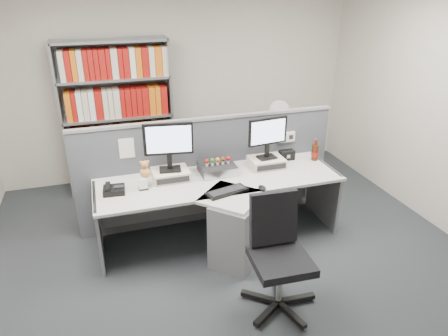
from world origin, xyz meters
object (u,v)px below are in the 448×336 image
object	(u,v)px
monitor_right	(268,135)
office_chair	(278,251)
keyboard	(227,191)
desk_calendar	(143,185)
monitor_left	(169,143)
desk	(226,211)
cola_bottle	(315,152)
desk_phone	(113,190)
speaker	(287,155)
filing_cabinet	(276,157)
shelving_unit	(118,119)
desktop_pc	(217,168)
mouse	(262,188)
desk_fan	(278,113)

from	to	relation	value
monitor_right	office_chair	xyz separation A→B (m)	(-0.43, -1.30, -0.56)
keyboard	desk_calendar	size ratio (longest dim) A/B	3.94
monitor_left	monitor_right	world-z (taller)	monitor_left
desk	cola_bottle	xyz separation A→B (m)	(1.22, 0.38, 0.36)
desk_phone	office_chair	world-z (taller)	office_chair
monitor_right	desk_phone	xyz separation A→B (m)	(-1.70, -0.15, -0.35)
keyboard	monitor_left	bearing A→B (deg)	134.45
speaker	office_chair	world-z (taller)	office_chair
desk	filing_cabinet	distance (m)	1.85
cola_bottle	shelving_unit	distance (m)	2.58
monitor_left	cola_bottle	size ratio (longest dim) A/B	1.99
monitor_left	desk_phone	distance (m)	0.72
shelving_unit	desktop_pc	bearing A→B (deg)	-57.73
filing_cabinet	desk	bearing A→B (deg)	-130.61
desktop_pc	mouse	xyz separation A→B (m)	(0.31, -0.53, -0.03)
monitor_left	office_chair	size ratio (longest dim) A/B	0.51
desk	speaker	xyz separation A→B (m)	(0.91, 0.49, 0.32)
shelving_unit	office_chair	distance (m)	3.00
mouse	desk_phone	bearing A→B (deg)	164.89
desk	shelving_unit	world-z (taller)	shelving_unit
speaker	desk_fan	world-z (taller)	desk_fan
office_chair	desk	bearing A→B (deg)	100.94
desk_fan	monitor_right	bearing A→B (deg)	-120.26
monitor_right	desk_fan	size ratio (longest dim) A/B	0.98
desk	office_chair	xyz separation A→B (m)	(0.18, -0.91, 0.08)
keyboard	filing_cabinet	distance (m)	1.97
desk_calendar	filing_cabinet	bearing A→B (deg)	30.49
desktop_pc	keyboard	world-z (taller)	desktop_pc
desk	speaker	size ratio (longest dim) A/B	15.21
keyboard	office_chair	distance (m)	0.86
desk_calendar	keyboard	bearing A→B (deg)	-22.31
shelving_unit	desk	bearing A→B (deg)	-64.04
shelving_unit	desk_fan	bearing A→B (deg)	-12.08
desk_phone	mouse	bearing A→B (deg)	-15.11
keyboard	office_chair	bearing A→B (deg)	-76.51
desk_phone	desk_calendar	world-z (taller)	desk_calendar
monitor_right	filing_cabinet	distance (m)	1.39
desktop_pc	cola_bottle	world-z (taller)	cola_bottle
desk	keyboard	xyz separation A→B (m)	(-0.02, -0.10, 0.28)
desk_phone	speaker	xyz separation A→B (m)	(2.00, 0.25, 0.02)
desk	desktop_pc	xyz separation A→B (m)	(0.03, 0.38, 0.31)
desk	desktop_pc	size ratio (longest dim) A/B	6.83
speaker	office_chair	xyz separation A→B (m)	(-0.73, -1.40, -0.24)
cola_bottle	filing_cabinet	size ratio (longest dim) A/B	0.37
keyboard	speaker	xyz separation A→B (m)	(0.93, 0.59, 0.04)
desk_phone	office_chair	distance (m)	1.73
desk	monitor_right	distance (m)	0.96
filing_cabinet	speaker	bearing A→B (deg)	-107.64
desktop_pc	desk_phone	distance (m)	1.13
desktop_pc	office_chair	world-z (taller)	office_chair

